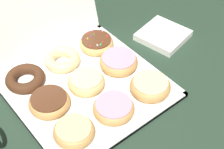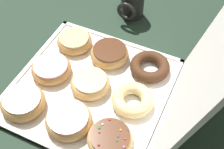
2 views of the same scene
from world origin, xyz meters
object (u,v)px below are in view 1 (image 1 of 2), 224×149
at_px(napkin_stack, 163,35).
at_px(pink_frosted_donut_1, 113,108).
at_px(cruller_donut_7, 62,59).
at_px(chocolate_cake_ring_donut_6, 25,78).
at_px(chocolate_frosted_donut_3, 49,102).
at_px(glazed_ring_donut_2, 150,86).
at_px(glazed_ring_donut_0, 74,131).
at_px(donut_box, 87,87).
at_px(pink_frosted_donut_5, 119,62).
at_px(sprinkle_donut_8, 96,43).
at_px(glazed_ring_donut_4, 84,81).

bearing_deg(napkin_stack, pink_frosted_donut_1, -156.04).
bearing_deg(cruller_donut_7, chocolate_cake_ring_donut_6, -179.91).
xyz_separation_m(chocolate_frosted_donut_3, chocolate_cake_ring_donut_6, (-0.01, 0.13, -0.00)).
distance_m(glazed_ring_donut_2, cruller_donut_7, 0.29).
bearing_deg(chocolate_frosted_donut_3, glazed_ring_donut_0, -91.08).
distance_m(donut_box, glazed_ring_donut_2, 0.19).
bearing_deg(pink_frosted_donut_5, cruller_donut_7, 136.91).
relative_size(donut_box, chocolate_frosted_donut_3, 3.62).
distance_m(donut_box, pink_frosted_donut_1, 0.13).
bearing_deg(glazed_ring_donut_2, sprinkle_donut_8, 90.33).
xyz_separation_m(glazed_ring_donut_0, pink_frosted_donut_1, (0.12, -0.00, 0.00)).
bearing_deg(chocolate_frosted_donut_3, napkin_stack, 3.41).
bearing_deg(sprinkle_donut_8, glazed_ring_donut_4, -138.46).
xyz_separation_m(chocolate_cake_ring_donut_6, sprinkle_donut_8, (0.26, -0.00, 0.00)).
distance_m(glazed_ring_donut_0, glazed_ring_donut_4, 0.18).
bearing_deg(glazed_ring_donut_0, glazed_ring_donut_2, -1.94).
bearing_deg(glazed_ring_donut_2, pink_frosted_donut_5, 91.66).
height_order(donut_box, chocolate_frosted_donut_3, chocolate_frosted_donut_3).
xyz_separation_m(glazed_ring_donut_4, cruller_donut_7, (0.00, 0.12, -0.00)).
distance_m(glazed_ring_donut_0, glazed_ring_donut_2, 0.26).
relative_size(chocolate_frosted_donut_3, pink_frosted_donut_5, 0.96).
distance_m(pink_frosted_donut_1, glazed_ring_donut_2, 0.14).
distance_m(pink_frosted_donut_5, napkin_stack, 0.22).
bearing_deg(glazed_ring_donut_4, pink_frosted_donut_1, -90.14).
height_order(glazed_ring_donut_2, glazed_ring_donut_4, glazed_ring_donut_2).
xyz_separation_m(glazed_ring_donut_2, cruller_donut_7, (-0.13, 0.26, -0.00)).
relative_size(pink_frosted_donut_5, chocolate_cake_ring_donut_6, 1.03).
xyz_separation_m(chocolate_frosted_donut_3, glazed_ring_donut_4, (0.12, 0.00, -0.00)).
distance_m(donut_box, glazed_ring_donut_4, 0.03).
height_order(pink_frosted_donut_5, napkin_stack, pink_frosted_donut_5).
height_order(pink_frosted_donut_1, glazed_ring_donut_4, glazed_ring_donut_4).
relative_size(cruller_donut_7, sprinkle_donut_8, 1.01).
bearing_deg(pink_frosted_donut_5, chocolate_cake_ring_donut_6, 154.90).
height_order(glazed_ring_donut_2, chocolate_frosted_donut_3, glazed_ring_donut_2).
height_order(chocolate_frosted_donut_3, chocolate_cake_ring_donut_6, chocolate_frosted_donut_3).
bearing_deg(glazed_ring_donut_0, pink_frosted_donut_1, -1.96).
bearing_deg(pink_frosted_donut_5, chocolate_frosted_donut_3, -178.84).
bearing_deg(pink_frosted_donut_5, sprinkle_donut_8, 88.76).
bearing_deg(glazed_ring_donut_2, donut_box, 135.20).
distance_m(pink_frosted_donut_1, cruller_donut_7, 0.25).
height_order(glazed_ring_donut_0, pink_frosted_donut_5, pink_frosted_donut_5).
relative_size(glazed_ring_donut_0, glazed_ring_donut_2, 0.91).
bearing_deg(napkin_stack, glazed_ring_donut_4, -176.05).
distance_m(pink_frosted_donut_1, chocolate_cake_ring_donut_6, 0.28).
height_order(pink_frosted_donut_1, pink_frosted_donut_5, pink_frosted_donut_5).
bearing_deg(donut_box, napkin_stack, 4.77).
bearing_deg(chocolate_cake_ring_donut_6, sprinkle_donut_8, -0.95).
bearing_deg(cruller_donut_7, glazed_ring_donut_4, -90.39).
height_order(glazed_ring_donut_0, cruller_donut_7, same).
bearing_deg(glazed_ring_donut_4, glazed_ring_donut_0, -134.41).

